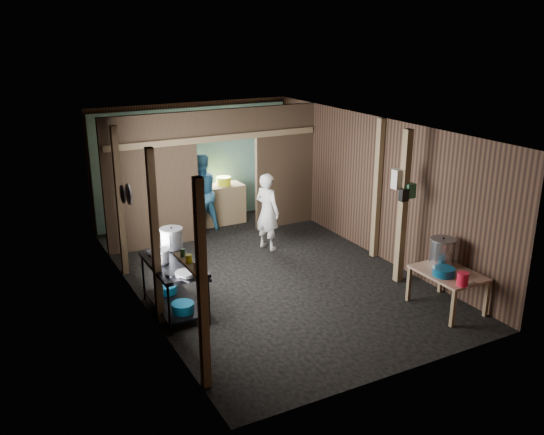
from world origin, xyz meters
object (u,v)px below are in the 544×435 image
stove_pot_large (172,239)px  pink_bucket (463,279)px  prep_table (447,290)px  stock_pot (442,253)px  cook (267,212)px  gas_range (175,287)px  yellow_tub (223,181)px

stove_pot_large → pink_bucket: 4.40m
prep_table → stove_pot_large: stove_pot_large is taller
stock_pot → cook: 3.55m
gas_range → cook: 3.02m
stove_pot_large → pink_bucket: size_ratio=1.84×
pink_bucket → yellow_tub: bearing=101.3°
gas_range → pink_bucket: 4.21m
stock_pot → yellow_tub: bearing=105.6°
yellow_tub → cook: 1.87m
stock_pot → yellow_tub: 5.34m
stove_pot_large → yellow_tub: 3.73m
gas_range → yellow_tub: 4.31m
pink_bucket → yellow_tub: (-1.17, 5.85, 0.24)m
stock_pot → stove_pot_large: bearing=149.6°
gas_range → prep_table: bearing=-26.3°
prep_table → stock_pot: (0.08, 0.25, 0.51)m
stock_pot → yellow_tub: (-1.43, 5.15, 0.13)m
gas_range → prep_table: gas_range is taller
stock_pot → pink_bucket: 0.75m
yellow_tub → cook: size_ratio=0.21×
stock_pot → pink_bucket: stock_pot is taller
prep_table → cook: bearing=109.3°
gas_range → pink_bucket: gas_range is taller
gas_range → stock_pot: (3.79, -1.58, 0.41)m
stove_pot_large → cook: cook is taller
stove_pot_large → stock_pot: 4.20m
gas_range → prep_table: 4.14m
prep_table → pink_bucket: size_ratio=5.23×
gas_range → yellow_tub: (2.36, 3.57, 0.53)m
yellow_tub → cook: cook is taller
pink_bucket → yellow_tub: yellow_tub is taller
gas_range → stove_pot_large: (0.17, 0.54, 0.57)m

